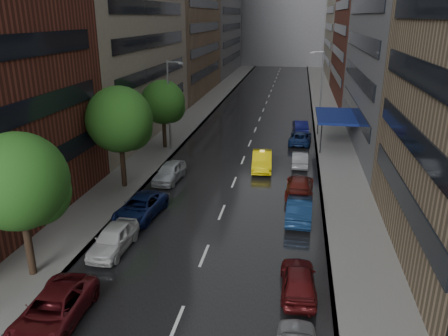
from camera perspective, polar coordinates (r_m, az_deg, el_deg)
The scene contains 14 objects.
road at distance 63.34m, azimuth 5.01°, elevation 7.19°, with size 14.00×140.00×0.01m, color black.
sidewalk_left at distance 64.64m, azimuth -3.03°, elevation 7.54°, with size 4.00×140.00×0.15m, color gray.
sidewalk_right at distance 63.28m, azimuth 13.21°, elevation 6.80°, with size 4.00×140.00×0.15m, color gray.
buildings_right at distance 69.24m, azimuth 19.17°, elevation 19.81°, with size 8.05×109.10×36.00m.
building_far at distance 129.88m, azimuth 7.92°, elevation 20.34°, with size 40.00×14.00×32.00m, color slate.
tree_near at distance 23.94m, azimuth -25.29°, elevation -1.62°, with size 4.96×4.96×7.91m.
tree_mid at distance 34.78m, azimuth -13.50°, elevation 6.17°, with size 5.15×5.15×8.21m.
tree_far at distance 45.24m, azimuth -7.98°, elevation 8.51°, with size 4.48×4.48×7.14m.
taxi at distance 39.61m, azimuth 4.98°, elevation 0.99°, with size 1.72×4.93×1.63m, color yellow.
parked_cars_left at distance 28.23m, azimuth -12.89°, elevation -7.40°, with size 2.90×23.49×1.57m.
parked_cars_right at distance 35.42m, azimuth 9.85°, elevation -1.63°, with size 2.56×41.90×1.58m.
street_lamp_left at distance 44.39m, azimuth -7.13°, elevation 8.35°, with size 1.74×0.22×9.00m.
street_lamp_right at distance 57.44m, azimuth 12.55°, elevation 10.52°, with size 1.74×0.22×9.00m.
awning at distance 48.01m, azimuth 14.39°, elevation 6.58°, with size 4.00×8.00×3.12m.
Camera 1 is at (4.84, -11.76, 13.19)m, focal length 35.00 mm.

